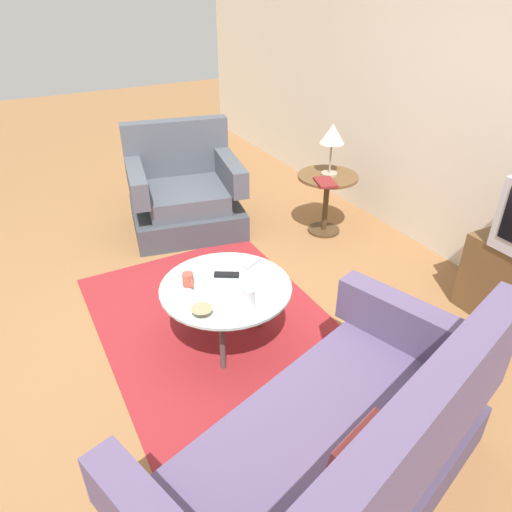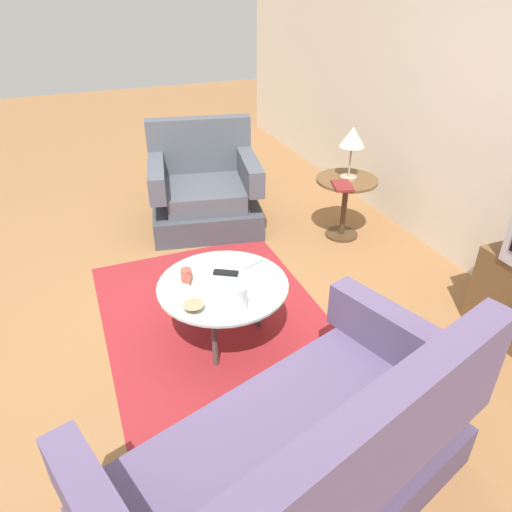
# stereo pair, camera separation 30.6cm
# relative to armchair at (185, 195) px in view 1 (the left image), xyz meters

# --- Properties ---
(ground_plane) EXTENTS (16.00, 16.00, 0.00)m
(ground_plane) POSITION_rel_armchair_xyz_m (1.56, -0.48, -0.32)
(ground_plane) COLOR olive
(back_wall) EXTENTS (9.00, 0.12, 2.70)m
(back_wall) POSITION_rel_armchair_xyz_m (1.56, 1.78, 1.03)
(back_wall) COLOR beige
(back_wall) RESTS_ON ground
(area_rug) EXTENTS (2.44, 1.51, 0.00)m
(area_rug) POSITION_rel_armchair_xyz_m (1.70, -0.38, -0.32)
(area_rug) COLOR maroon
(area_rug) RESTS_ON ground
(armchair) EXTENTS (1.03, 1.13, 0.94)m
(armchair) POSITION_rel_armchair_xyz_m (0.00, 0.00, 0.00)
(armchair) COLOR #3E424B
(armchair) RESTS_ON ground
(couch) EXTENTS (1.36, 1.88, 0.95)m
(couch) POSITION_rel_armchair_xyz_m (2.95, -0.46, -0.01)
(couch) COLOR #4B3E5C
(couch) RESTS_ON ground
(coffee_table) EXTENTS (0.83, 0.83, 0.44)m
(coffee_table) POSITION_rel_armchair_xyz_m (1.70, -0.38, 0.09)
(coffee_table) COLOR #B2C6C1
(coffee_table) RESTS_ON ground
(side_table) EXTENTS (0.54, 0.54, 0.56)m
(side_table) POSITION_rel_armchair_xyz_m (0.74, 1.09, 0.09)
(side_table) COLOR brown
(side_table) RESTS_ON ground
(table_lamp) EXTENTS (0.21, 0.21, 0.45)m
(table_lamp) POSITION_rel_armchair_xyz_m (0.73, 1.11, 0.60)
(table_lamp) COLOR #9E937A
(table_lamp) RESTS_ON side_table
(vase) EXTENTS (0.08, 0.08, 0.20)m
(vase) POSITION_rel_armchair_xyz_m (1.98, -0.36, 0.22)
(vase) COLOR white
(vase) RESTS_ON coffee_table
(mug) EXTENTS (0.12, 0.07, 0.09)m
(mug) POSITION_rel_armchair_xyz_m (1.59, -0.58, 0.16)
(mug) COLOR #B74C3D
(mug) RESTS_ON coffee_table
(bowl) EXTENTS (0.13, 0.13, 0.05)m
(bowl) POSITION_rel_armchair_xyz_m (1.90, -0.62, 0.14)
(bowl) COLOR tan
(bowl) RESTS_ON coffee_table
(tv_remote_dark) EXTENTS (0.12, 0.16, 0.02)m
(tv_remote_dark) POSITION_rel_armchair_xyz_m (1.60, -0.32, 0.13)
(tv_remote_dark) COLOR black
(tv_remote_dark) RESTS_ON coffee_table
(tv_remote_silver) EXTENTS (0.10, 0.16, 0.02)m
(tv_remote_silver) POSITION_rel_armchair_xyz_m (1.56, -0.11, 0.13)
(tv_remote_silver) COLOR #B2B2B7
(tv_remote_silver) RESTS_ON coffee_table
(book) EXTENTS (0.27, 0.21, 0.02)m
(book) POSITION_rel_armchair_xyz_m (0.88, 0.96, 0.26)
(book) COLOR maroon
(book) RESTS_ON side_table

